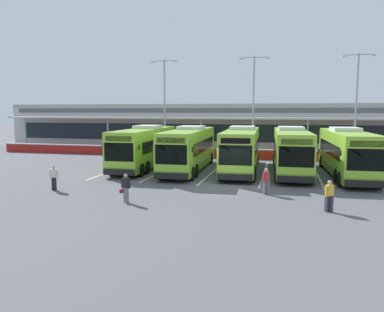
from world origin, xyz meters
The scene contains 21 objects.
ground_plane centered at (0.00, 0.00, 0.00)m, with size 200.00×200.00×0.00m, color #56565B.
terminal_building centered at (0.00, 26.91, 3.01)m, with size 70.00×13.00×6.00m.
red_barrier_wall centered at (0.00, 14.50, 0.56)m, with size 60.00×0.40×1.10m.
coach_bus_leftmost centered at (-8.50, 6.42, 1.79)m, with size 3.29×12.24×3.78m.
coach_bus_left_centre centered at (-4.26, 5.81, 1.79)m, with size 3.29×12.24×3.78m.
coach_bus_centre centered at (0.15, 6.47, 1.79)m, with size 3.29×12.24×3.78m.
coach_bus_right_centre centered at (4.21, 6.60, 1.79)m, with size 3.29×12.24×3.78m.
coach_bus_rightmost centered at (8.39, 6.05, 1.79)m, with size 3.29×12.24×3.78m.
bay_stripe_far_west centered at (-10.50, 6.00, 0.00)m, with size 0.14×13.00×0.01m, color silver.
bay_stripe_west centered at (-6.30, 6.00, 0.00)m, with size 0.14×13.00×0.01m, color silver.
bay_stripe_mid_west centered at (-2.10, 6.00, 0.00)m, with size 0.14×13.00×0.01m, color silver.
bay_stripe_centre centered at (2.10, 6.00, 0.00)m, with size 0.14×13.00×0.01m, color silver.
bay_stripe_mid_east centered at (6.30, 6.00, 0.00)m, with size 0.14×13.00×0.01m, color silver.
bay_stripe_east centered at (10.50, 6.00, 0.00)m, with size 0.14×13.00×0.01m, color silver.
pedestrian_with_handbag centered at (-4.87, -6.00, 0.86)m, with size 0.63×0.35×1.62m.
pedestrian_in_dark_coat centered at (-10.67, -4.16, 0.87)m, with size 0.52×0.34×1.62m.
pedestrian_child centered at (5.92, -5.34, 0.87)m, with size 0.48×0.41×1.62m.
pedestrian_near_bin centered at (2.63, -2.04, 0.87)m, with size 0.43×0.46×1.62m.
lamp_post_west centered at (-10.10, 17.07, 6.29)m, with size 3.24×0.28×11.00m.
lamp_post_centre centered at (0.24, 16.81, 6.29)m, with size 3.24×0.28×11.00m.
lamp_post_east centered at (10.85, 17.36, 6.29)m, with size 3.24×0.28×11.00m.
Camera 1 is at (3.60, -24.80, 5.09)m, focal length 34.73 mm.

